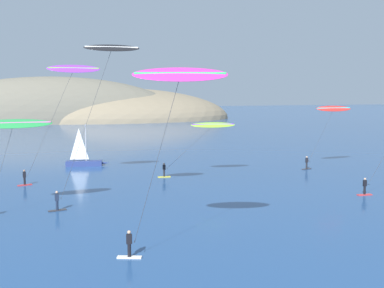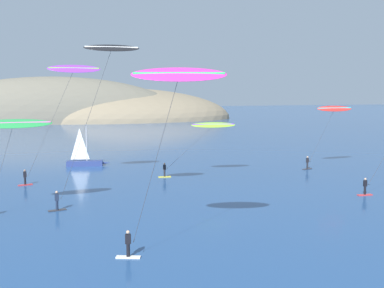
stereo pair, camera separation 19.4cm
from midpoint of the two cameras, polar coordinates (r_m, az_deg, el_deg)
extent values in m
ellipsoid|color=#6B6656|center=(164.69, -16.05, 2.48)|extent=(89.50, 25.33, 29.98)
ellipsoid|color=#84755B|center=(182.27, -8.34, 3.00)|extent=(76.49, 47.26, 17.90)
ellipsoid|color=#84755B|center=(177.16, -9.41, 2.89)|extent=(87.96, 52.06, 22.93)
cube|color=navy|center=(67.24, -12.76, -2.25)|extent=(4.97, 2.24, 0.70)
cone|color=navy|center=(67.08, -10.71, -2.22)|extent=(2.24, 1.04, 0.67)
cylinder|color=#B2B2B7|center=(66.87, -12.56, 0.17)|extent=(0.12, 0.12, 5.00)
pyramid|color=white|center=(66.96, -13.32, 0.01)|extent=(1.79, 0.40, 4.25)
cylinder|color=#A5A5AD|center=(67.21, -13.28, -1.75)|extent=(1.79, 0.40, 0.08)
cube|color=#2D2D33|center=(42.86, -15.80, -7.57)|extent=(1.55, 0.68, 0.08)
cylinder|color=#192338|center=(42.76, -15.82, -7.00)|extent=(0.22, 0.22, 0.80)
cube|color=#192338|center=(42.60, -15.85, -6.08)|extent=(0.35, 0.23, 0.60)
sphere|color=tan|center=(42.52, -15.87, -5.53)|extent=(0.22, 0.22, 0.22)
cylinder|color=black|center=(42.62, -15.37, -6.23)|extent=(0.08, 0.55, 0.04)
ellipsoid|color=black|center=(41.90, -9.63, 11.17)|extent=(4.79, 1.83, 0.83)
cylinder|color=white|center=(41.90, -9.63, 11.24)|extent=(4.46, 0.51, 0.16)
cylinder|color=#333338|center=(41.72, -12.54, 2.33)|extent=(4.49, 0.38, 12.61)
cube|color=yellow|center=(57.15, -3.42, -3.90)|extent=(1.54, 0.59, 0.08)
cylinder|color=black|center=(57.07, -3.42, -3.47)|extent=(0.22, 0.22, 0.80)
cube|color=black|center=(56.96, -3.43, -2.78)|extent=(0.36, 0.24, 0.60)
sphere|color=#9E7051|center=(56.90, -3.43, -2.36)|extent=(0.22, 0.22, 0.22)
cylinder|color=black|center=(57.03, -3.08, -2.88)|extent=(0.11, 0.55, 0.04)
ellipsoid|color=#8CD12D|center=(57.48, 2.39, 2.28)|extent=(5.55, 2.07, 0.70)
cylinder|color=#722DD1|center=(57.48, 2.39, 2.33)|extent=(5.13, 0.79, 0.16)
cylinder|color=#333338|center=(57.14, -0.33, -0.34)|extent=(5.54, 0.71, 4.98)
ellipsoid|color=green|center=(41.45, -20.55, 2.26)|extent=(6.29, 2.19, 0.83)
cylinder|color=#D660B7|center=(41.45, -20.55, 2.33)|extent=(5.83, 0.82, 0.16)
cylinder|color=#333338|center=(41.72, -21.71, -2.28)|extent=(1.96, 0.25, 6.35)
cube|color=#2D2D33|center=(64.61, 13.34, -2.88)|extent=(1.55, 0.84, 0.08)
cylinder|color=black|center=(64.54, 13.35, -2.50)|extent=(0.22, 0.22, 0.80)
cube|color=black|center=(64.44, 13.36, -1.88)|extent=(0.36, 0.23, 0.60)
sphere|color=tan|center=(64.38, 13.37, -1.51)|extent=(0.22, 0.22, 0.22)
cylinder|color=black|center=(64.67, 13.61, -1.97)|extent=(0.09, 0.55, 0.04)
ellipsoid|color=red|center=(66.43, 16.37, 4.06)|extent=(5.70, 1.63, 0.87)
cylinder|color=#23D6DB|center=(66.43, 16.37, 4.10)|extent=(5.33, 0.65, 0.16)
cylinder|color=#333338|center=(65.44, 15.01, 1.04)|extent=(3.80, 0.38, 6.71)
cube|color=red|center=(50.24, 19.65, -5.67)|extent=(1.53, 0.52, 0.08)
cylinder|color=black|center=(50.15, 19.67, -5.18)|extent=(0.22, 0.22, 0.80)
cube|color=black|center=(50.02, 19.70, -4.40)|extent=(0.35, 0.22, 0.60)
sphere|color=tan|center=(49.95, 19.72, -3.92)|extent=(0.22, 0.22, 0.22)
cylinder|color=black|center=(50.24, 20.03, -4.50)|extent=(0.08, 0.55, 0.04)
cube|color=red|center=(55.26, -19.30, -4.60)|extent=(1.55, 0.78, 0.08)
cylinder|color=black|center=(55.18, -19.32, -4.15)|extent=(0.22, 0.22, 0.80)
cube|color=black|center=(55.06, -19.35, -3.43)|extent=(0.34, 0.20, 0.60)
sphere|color=#9E7051|center=(54.99, -19.36, -3.00)|extent=(0.22, 0.22, 0.22)
cylinder|color=black|center=(55.08, -18.98, -3.54)|extent=(0.04, 0.55, 0.04)
ellipsoid|color=purple|center=(54.57, -13.95, 8.66)|extent=(5.72, 1.51, 1.06)
cylinder|color=#7ACC42|center=(54.57, -13.95, 8.71)|extent=(5.43, 0.19, 0.16)
cylinder|color=#333338|center=(54.46, -16.49, 2.48)|extent=(5.16, 0.05, 11.42)
cube|color=silver|center=(30.38, -7.61, -13.15)|extent=(1.54, 0.91, 0.08)
cylinder|color=black|center=(30.23, -7.63, -12.36)|extent=(0.22, 0.22, 0.80)
cube|color=black|center=(30.02, -7.65, -11.09)|extent=(0.38, 0.29, 0.60)
sphere|color=tan|center=(29.90, -7.66, -10.33)|extent=(0.22, 0.22, 0.22)
cylinder|color=black|center=(30.02, -6.97, -11.32)|extent=(0.19, 0.54, 0.04)
ellipsoid|color=#D62D9E|center=(28.53, -1.61, 8.25)|extent=(5.88, 3.02, 1.03)
cylinder|color=#28D160|center=(28.54, -1.61, 8.35)|extent=(5.24, 1.66, 0.16)
cylinder|color=#333338|center=(28.83, -4.34, -1.89)|extent=(2.70, 0.80, 9.94)
camera|label=1|loc=(0.10, -90.12, -0.01)|focal=45.00mm
camera|label=2|loc=(0.10, 89.88, 0.01)|focal=45.00mm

